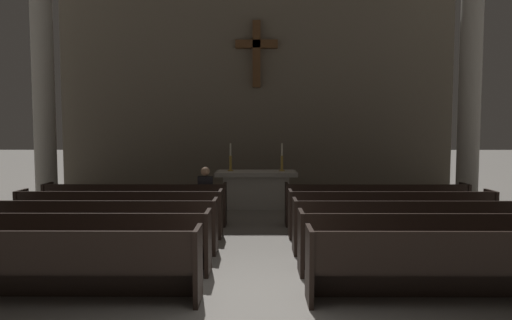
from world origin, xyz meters
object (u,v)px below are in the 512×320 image
(altar, at_px, (256,188))
(lone_worshipper, at_px, (206,194))
(pew_right_row_1, at_px, (471,266))
(candlestick_left, at_px, (231,162))
(pew_right_row_5, at_px, (376,204))
(candlestick_right, at_px, (282,162))
(pew_left_row_1, at_px, (38,265))
(pew_left_row_4, at_px, (121,214))
(pew_right_row_4, at_px, (391,214))
(pew_left_row_3, at_px, (101,226))
(column_right_second, at_px, (471,70))
(pew_left_row_5, at_px, (136,204))
(pew_left_row_2, at_px, (75,242))
(column_left_second, at_px, (43,70))
(pew_right_row_3, at_px, (410,226))
(pew_right_row_2, at_px, (435,243))

(altar, relative_size, lone_worshipper, 1.67)
(pew_right_row_1, height_order, candlestick_left, candlestick_left)
(pew_right_row_5, xyz_separation_m, candlestick_right, (-1.98, 2.28, 0.78))
(pew_left_row_1, xyz_separation_m, lone_worshipper, (1.56, 4.53, 0.22))
(pew_left_row_4, distance_m, pew_right_row_4, 5.35)
(pew_left_row_1, relative_size, candlestick_right, 5.33)
(pew_left_row_3, xyz_separation_m, candlestick_left, (1.98, 4.52, 0.78))
(column_right_second, bearing_deg, pew_right_row_5, -142.60)
(pew_left_row_5, relative_size, pew_right_row_5, 1.00)
(column_right_second, bearing_deg, pew_left_row_2, -145.83)
(candlestick_left, bearing_deg, candlestick_right, 0.00)
(pew_right_row_1, bearing_deg, pew_left_row_5, 140.02)
(altar, bearing_deg, column_left_second, 178.92)
(candlestick_right, bearing_deg, pew_right_row_1, -73.71)
(pew_right_row_5, relative_size, candlestick_right, 5.33)
(pew_right_row_4, bearing_deg, pew_left_row_3, -168.16)
(column_right_second, bearing_deg, pew_left_row_1, -140.95)
(pew_right_row_3, distance_m, pew_right_row_4, 1.12)
(pew_left_row_1, xyz_separation_m, candlestick_left, (1.98, 6.76, 0.78))
(pew_left_row_3, height_order, altar, altar)
(pew_left_row_1, relative_size, pew_right_row_3, 1.00)
(pew_left_row_1, xyz_separation_m, pew_left_row_4, (0.00, 3.37, 0.00))
(pew_left_row_2, height_order, candlestick_right, candlestick_right)
(pew_left_row_3, height_order, column_right_second, column_right_second)
(candlestick_right, relative_size, lone_worshipper, 0.57)
(pew_left_row_3, relative_size, pew_right_row_1, 1.00)
(lone_worshipper, bearing_deg, candlestick_left, 79.44)
(pew_left_row_5, distance_m, column_right_second, 9.39)
(pew_left_row_1, distance_m, pew_right_row_1, 5.35)
(pew_right_row_2, bearing_deg, column_right_second, 61.53)
(pew_left_row_3, bearing_deg, pew_right_row_2, -11.84)
(pew_right_row_3, xyz_separation_m, pew_right_row_4, (0.00, 1.12, 0.00))
(pew_left_row_1, xyz_separation_m, column_left_second, (-3.12, 6.87, 3.26))
(pew_left_row_5, relative_size, pew_right_row_3, 1.00)
(pew_right_row_5, xyz_separation_m, candlestick_left, (-3.38, 2.28, 0.78))
(pew_left_row_5, relative_size, candlestick_right, 5.33)
(pew_right_row_2, height_order, altar, altar)
(pew_left_row_1, height_order, pew_left_row_2, same)
(altar, distance_m, candlestick_left, 1.01)
(pew_left_row_2, xyz_separation_m, pew_right_row_1, (5.35, -1.12, 0.00))
(pew_left_row_5, distance_m, column_left_second, 5.11)
(pew_right_row_2, distance_m, lone_worshipper, 5.10)
(pew_left_row_3, distance_m, candlestick_left, 4.99)
(pew_right_row_1, bearing_deg, column_right_second, 65.59)
(column_right_second, relative_size, lone_worshipper, 5.80)
(pew_left_row_4, relative_size, lone_worshipper, 3.05)
(pew_right_row_1, bearing_deg, lone_worshipper, 129.96)
(pew_left_row_3, bearing_deg, pew_right_row_3, 0.00)
(pew_left_row_4, xyz_separation_m, lone_worshipper, (1.56, 1.16, 0.22))
(column_right_second, distance_m, lone_worshipper, 7.91)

